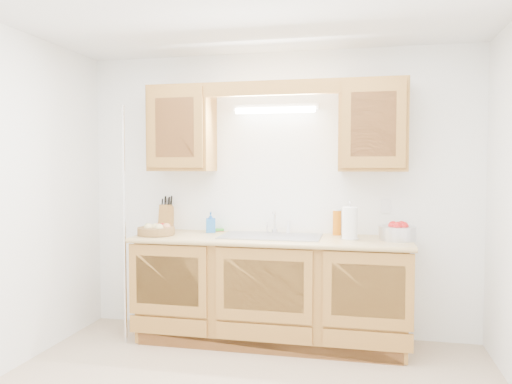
% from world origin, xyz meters
% --- Properties ---
extents(room, '(3.52, 3.50, 2.50)m').
position_xyz_m(room, '(0.00, 0.00, 1.25)').
color(room, '#C6AC8F').
rests_on(room, ground).
extents(base_cabinets, '(2.20, 0.60, 0.86)m').
position_xyz_m(base_cabinets, '(0.00, 1.20, 0.44)').
color(base_cabinets, '#A67130').
rests_on(base_cabinets, ground).
extents(countertop, '(2.30, 0.63, 0.04)m').
position_xyz_m(countertop, '(0.00, 1.19, 0.88)').
color(countertop, tan).
rests_on(countertop, base_cabinets).
extents(upper_cabinet_left, '(0.55, 0.33, 0.75)m').
position_xyz_m(upper_cabinet_left, '(-0.83, 1.33, 1.83)').
color(upper_cabinet_left, '#A67130').
rests_on(upper_cabinet_left, room).
extents(upper_cabinet_right, '(0.55, 0.33, 0.75)m').
position_xyz_m(upper_cabinet_right, '(0.83, 1.33, 1.83)').
color(upper_cabinet_right, '#A67130').
rests_on(upper_cabinet_right, room).
extents(valance, '(2.20, 0.05, 0.12)m').
position_xyz_m(valance, '(0.00, 1.19, 2.14)').
color(valance, '#A67130').
rests_on(valance, room).
extents(fluorescent_fixture, '(0.76, 0.08, 0.08)m').
position_xyz_m(fluorescent_fixture, '(0.00, 1.42, 2.00)').
color(fluorescent_fixture, white).
rests_on(fluorescent_fixture, room).
extents(sink, '(0.84, 0.46, 0.36)m').
position_xyz_m(sink, '(0.00, 1.21, 0.83)').
color(sink, '#9E9EA3').
rests_on(sink, countertop).
extents(wire_shelf_pole, '(0.03, 0.03, 2.00)m').
position_xyz_m(wire_shelf_pole, '(-1.20, 0.94, 1.00)').
color(wire_shelf_pole, silver).
rests_on(wire_shelf_pole, ground).
extents(outlet_plate, '(0.08, 0.01, 0.12)m').
position_xyz_m(outlet_plate, '(0.95, 1.49, 1.15)').
color(outlet_plate, white).
rests_on(outlet_plate, room).
extents(fruit_basket, '(0.39, 0.39, 0.10)m').
position_xyz_m(fruit_basket, '(-0.99, 1.10, 0.94)').
color(fruit_basket, olive).
rests_on(fruit_basket, countertop).
extents(knife_block, '(0.13, 0.20, 0.33)m').
position_xyz_m(knife_block, '(-1.03, 1.44, 1.02)').
color(knife_block, '#A67130').
rests_on(knife_block, countertop).
extents(orange_canister, '(0.09, 0.09, 0.22)m').
position_xyz_m(orange_canister, '(0.54, 1.42, 1.01)').
color(orange_canister, '#CD650B').
rests_on(orange_canister, countertop).
extents(soap_bottle, '(0.10, 0.11, 0.18)m').
position_xyz_m(soap_bottle, '(-0.58, 1.36, 0.99)').
color(soap_bottle, blue).
rests_on(soap_bottle, countertop).
extents(sponge, '(0.14, 0.11, 0.02)m').
position_xyz_m(sponge, '(-0.54, 1.44, 0.91)').
color(sponge, '#CC333F').
rests_on(sponge, countertop).
extents(paper_towel, '(0.15, 0.15, 0.31)m').
position_xyz_m(paper_towel, '(0.66, 1.18, 1.03)').
color(paper_towel, silver).
rests_on(paper_towel, countertop).
extents(apple_bowl, '(0.33, 0.33, 0.15)m').
position_xyz_m(apple_bowl, '(1.03, 1.22, 0.97)').
color(apple_bowl, silver).
rests_on(apple_bowl, countertop).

